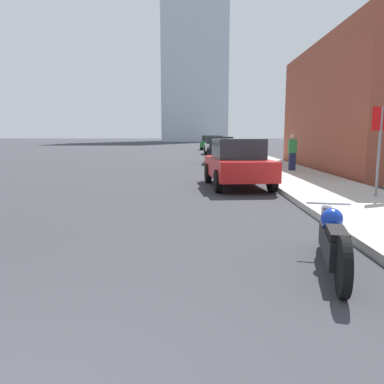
{
  "coord_description": "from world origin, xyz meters",
  "views": [
    {
      "loc": [
        1.39,
        -1.62,
        1.75
      ],
      "look_at": [
        1.28,
        5.51,
        0.67
      ],
      "focal_mm": 35.0,
      "sensor_mm": 36.0,
      "label": 1
    }
  ],
  "objects": [
    {
      "name": "pedestrian",
      "position": [
        5.76,
        15.69,
        0.99
      ],
      "size": [
        0.36,
        0.23,
        1.65
      ],
      "color": "#1E2347",
      "rests_on": "sidewalk"
    },
    {
      "name": "parked_car_red",
      "position": [
        2.75,
        11.04,
        0.83
      ],
      "size": [
        2.19,
        4.11,
        1.63
      ],
      "rotation": [
        0.0,
        0.0,
        0.1
      ],
      "color": "red",
      "rests_on": "ground_plane"
    },
    {
      "name": "parked_car_black",
      "position": [
        2.92,
        22.51,
        0.83
      ],
      "size": [
        2.02,
        4.54,
        1.65
      ],
      "rotation": [
        0.0,
        0.0,
        -0.06
      ],
      "color": "black",
      "rests_on": "ground_plane"
    },
    {
      "name": "parked_car_green",
      "position": [
        2.81,
        44.48,
        0.86
      ],
      "size": [
        2.24,
        4.64,
        1.72
      ],
      "rotation": [
        0.0,
        0.0,
        -0.08
      ],
      "color": "#1E6B33",
      "rests_on": "ground_plane"
    },
    {
      "name": "distant_tower",
      "position": [
        0.66,
        108.43,
        28.65
      ],
      "size": [
        17.81,
        17.81,
        57.29
      ],
      "color": "silver",
      "rests_on": "ground_plane"
    },
    {
      "name": "parked_car_white",
      "position": [
        2.93,
        33.35,
        0.85
      ],
      "size": [
        1.81,
        3.94,
        1.71
      ],
      "rotation": [
        0.0,
        0.0,
        0.0
      ],
      "color": "silver",
      "rests_on": "ground_plane"
    },
    {
      "name": "sidewalk",
      "position": [
        5.41,
        40.0,
        0.07
      ],
      "size": [
        3.02,
        240.0,
        0.15
      ],
      "color": "#B2ADA3",
      "rests_on": "ground_plane"
    },
    {
      "name": "stop_sign",
      "position": [
        6.1,
        8.2,
        1.73
      ],
      "size": [
        0.57,
        0.26,
        2.32
      ],
      "color": "slate",
      "rests_on": "sidewalk"
    },
    {
      "name": "motorcycle",
      "position": [
        3.17,
        3.15,
        0.39
      ],
      "size": [
        0.78,
        2.34,
        0.77
      ],
      "rotation": [
        0.0,
        0.0,
        -0.22
      ],
      "color": "black",
      "rests_on": "ground_plane"
    }
  ]
}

